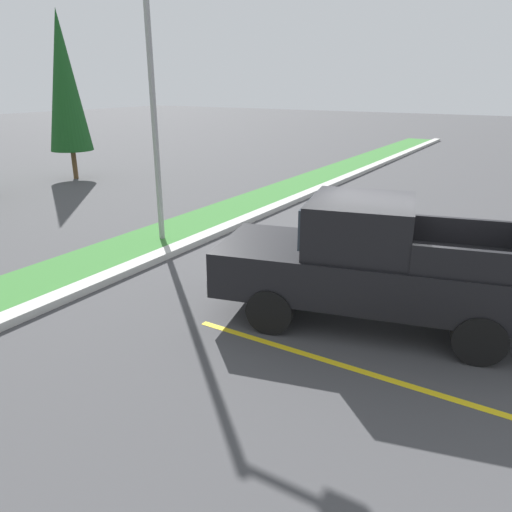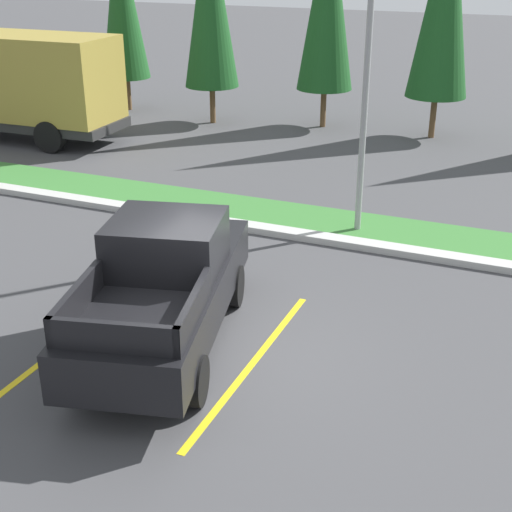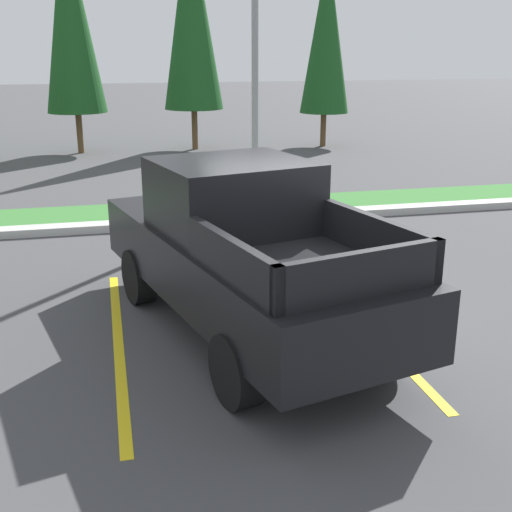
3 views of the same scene
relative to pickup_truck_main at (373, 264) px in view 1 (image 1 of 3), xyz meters
The scene contains 8 objects.
ground_plane 1.40m from the pickup_truck_main, ahead, with size 120.00×120.00×0.00m, color #424244.
parking_line_near 1.85m from the pickup_truck_main, behind, with size 0.12×4.80×0.01m, color yellow.
parking_line_far 1.88m from the pickup_truck_main, ahead, with size 0.12×4.80×0.01m, color yellow.
curb_strip 5.33m from the pickup_truck_main, 79.84° to the left, with size 56.00×0.40×0.15m, color #B2B2AD.
grass_median 6.41m from the pickup_truck_main, 81.59° to the left, with size 56.00×1.80×0.06m, color #387533.
pickup_truck_main is the anchor object (origin of this frame).
street_light 6.80m from the pickup_truck_main, 75.15° to the left, with size 0.24×1.49×6.92m.
cypress_tree_rightmost 16.46m from the pickup_truck_main, 67.77° to the left, with size 1.70×1.70×6.56m.
Camera 1 is at (-8.26, -2.43, 3.83)m, focal length 34.11 mm.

